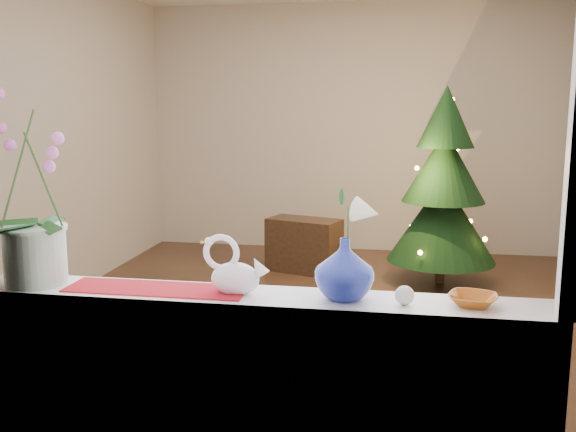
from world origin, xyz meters
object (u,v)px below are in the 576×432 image
orchid_pot (30,188)px  swan (235,266)px  side_table (304,245)px  paperweight (405,295)px  blue_vase (345,264)px  xmas_tree (443,186)px  amber_dish (473,301)px

orchid_pot → swan: size_ratio=3.04×
swan → side_table: 3.89m
orchid_pot → paperweight: (1.44, -0.03, -0.35)m
side_table → swan: bearing=-67.0°
blue_vase → paperweight: bearing=-9.6°
blue_vase → swan: bearing=-178.7°
orchid_pot → xmas_tree: xmas_tree is taller
swan → xmas_tree: bearing=69.3°
blue_vase → amber_dish: bearing=-0.7°
blue_vase → paperweight: 0.24m
paperweight → xmas_tree: 3.67m
swan → blue_vase: size_ratio=0.97×
side_table → blue_vase: bearing=-60.9°
orchid_pot → side_table: 3.97m
xmas_tree → side_table: xmas_tree is taller
blue_vase → orchid_pot: bearing=-179.8°
orchid_pot → side_table: bearing=82.4°
orchid_pot → side_table: size_ratio=1.10×
orchid_pot → amber_dish: bearing=-0.0°
blue_vase → side_table: blue_vase is taller
orchid_pot → amber_dish: orchid_pot is taller
amber_dish → swan: bearing=-179.7°
swan → blue_vase: blue_vase is taller
xmas_tree → side_table: size_ratio=2.57×
blue_vase → xmas_tree: (0.58, 3.62, -0.16)m
xmas_tree → swan: bearing=-105.2°
paperweight → side_table: (-0.93, 3.83, -0.69)m
paperweight → orchid_pot: bearing=178.7°
swan → blue_vase: bearing=-4.2°
orchid_pot → swan: orchid_pot is taller
blue_vase → paperweight: size_ratio=3.75×
xmas_tree → amber_dish: bearing=-92.0°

